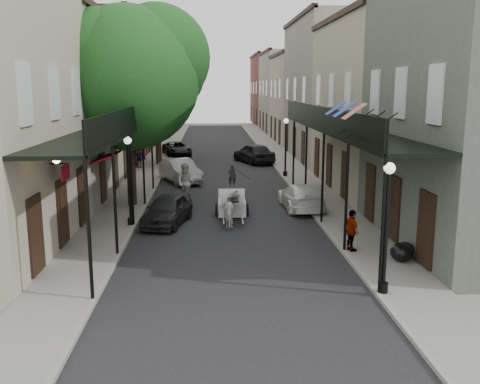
{
  "coord_description": "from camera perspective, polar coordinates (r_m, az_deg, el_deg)",
  "views": [
    {
      "loc": [
        -0.72,
        -16.01,
        5.85
      ],
      "look_at": [
        0.46,
        5.33,
        1.6
      ],
      "focal_mm": 40.0,
      "sensor_mm": 36.0,
      "label": 1
    }
  ],
  "objects": [
    {
      "name": "trash_bags",
      "position": [
        18.81,
        16.96,
        -6.06
      ],
      "size": [
        0.99,
        1.14,
        0.62
      ],
      "color": "black",
      "rests_on": "sidewalk_right"
    },
    {
      "name": "tree_far",
      "position": [
        40.34,
        -8.33,
        11.11
      ],
      "size": [
        6.45,
        6.0,
        8.61
      ],
      "color": "#382619",
      "rests_on": "sidewalk_left"
    },
    {
      "name": "pedestrian_sidewalk_right",
      "position": [
        19.2,
        11.83,
        -4.06
      ],
      "size": [
        0.57,
        0.93,
        1.48
      ],
      "primitive_type": "imported",
      "rotation": [
        0.0,
        0.0,
        1.83
      ],
      "color": "gray",
      "rests_on": "sidewalk_right"
    },
    {
      "name": "car_right_far",
      "position": [
        41.32,
        1.47,
        4.18
      ],
      "size": [
        3.34,
        4.91,
        1.55
      ],
      "primitive_type": "imported",
      "rotation": [
        0.0,
        0.0,
        3.51
      ],
      "color": "black",
      "rests_on": "ground"
    },
    {
      "name": "sidewalk_right",
      "position": [
        36.92,
        5.79,
        2.16
      ],
      "size": [
        2.2,
        90.0,
        0.12
      ],
      "primitive_type": "cube",
      "color": "gray",
      "rests_on": "ground"
    },
    {
      "name": "carriage",
      "position": [
        24.78,
        -0.89,
        -0.17
      ],
      "size": [
        1.54,
        2.17,
        2.43
      ],
      "rotation": [
        0.0,
        0.0,
        -0.02
      ],
      "color": "black",
      "rests_on": "ground"
    },
    {
      "name": "gallery_left",
      "position": [
        23.41,
        -13.25,
        6.55
      ],
      "size": [
        2.2,
        18.05,
        4.88
      ],
      "color": "black",
      "rests_on": "sidewalk_left"
    },
    {
      "name": "lamppost_right_far",
      "position": [
        34.56,
        4.89,
        4.89
      ],
      "size": [
        0.32,
        0.32,
        3.71
      ],
      "color": "black",
      "rests_on": "sidewalk_right"
    },
    {
      "name": "road",
      "position": [
        36.49,
        -1.99,
        2.02
      ],
      "size": [
        8.0,
        90.0,
        0.01
      ],
      "primitive_type": "cube",
      "color": "black",
      "rests_on": "ground"
    },
    {
      "name": "car_right_near",
      "position": [
        25.91,
        6.5,
        -0.48
      ],
      "size": [
        1.9,
        4.31,
        1.23
      ],
      "primitive_type": "imported",
      "rotation": [
        0.0,
        0.0,
        3.18
      ],
      "color": "white",
      "rests_on": "ground"
    },
    {
      "name": "building_row_left",
      "position": [
        46.68,
        -13.09,
        10.22
      ],
      "size": [
        5.0,
        80.0,
        10.5
      ],
      "primitive_type": "cube",
      "color": "#A19681",
      "rests_on": "ground"
    },
    {
      "name": "sidewalk_left",
      "position": [
        36.72,
        -9.82,
        2.0
      ],
      "size": [
        2.2,
        90.0,
        0.12
      ],
      "primitive_type": "cube",
      "color": "gray",
      "rests_on": "ground"
    },
    {
      "name": "pedestrian_walking",
      "position": [
        27.44,
        -5.79,
        1.0
      ],
      "size": [
        1.18,
        1.06,
        1.99
      ],
      "primitive_type": "imported",
      "rotation": [
        0.0,
        0.0,
        -0.38
      ],
      "color": "beige",
      "rests_on": "ground"
    },
    {
      "name": "ground",
      "position": [
        17.06,
        -0.57,
        -8.81
      ],
      "size": [
        140.0,
        140.0,
        0.0
      ],
      "primitive_type": "plane",
      "color": "gray",
      "rests_on": "ground"
    },
    {
      "name": "lamppost_right_near",
      "position": [
        15.29,
        15.34,
        -3.55
      ],
      "size": [
        0.32,
        0.32,
        3.71
      ],
      "color": "black",
      "rests_on": "sidewalk_right"
    },
    {
      "name": "car_left_near",
      "position": [
        23.09,
        -7.76,
        -1.88
      ],
      "size": [
        2.31,
        4.03,
        1.29
      ],
      "primitive_type": "imported",
      "rotation": [
        0.0,
        0.0,
        -0.22
      ],
      "color": "black",
      "rests_on": "ground"
    },
    {
      "name": "pedestrian_sidewalk_left",
      "position": [
        38.59,
        -10.73,
        3.7
      ],
      "size": [
        1.12,
        0.78,
        1.59
      ],
      "primitive_type": "imported",
      "rotation": [
        0.0,
        0.0,
        3.33
      ],
      "color": "gray",
      "rests_on": "sidewalk_left"
    },
    {
      "name": "lamppost_left",
      "position": [
        22.59,
        -11.73,
        1.32
      ],
      "size": [
        0.32,
        0.32,
        3.71
      ],
      "color": "black",
      "rests_on": "sidewalk_left"
    },
    {
      "name": "gallery_right",
      "position": [
        23.71,
        10.35,
        6.72
      ],
      "size": [
        2.2,
        18.05,
        4.88
      ],
      "color": "black",
      "rests_on": "sidewalk_right"
    },
    {
      "name": "building_row_right",
      "position": [
        46.95,
        8.43,
        10.39
      ],
      "size": [
        5.0,
        80.0,
        10.5
      ],
      "primitive_type": "cube",
      "color": "gray",
      "rests_on": "ground"
    },
    {
      "name": "car_left_far",
      "position": [
        45.95,
        -6.76,
        4.6
      ],
      "size": [
        2.97,
        4.67,
        1.2
      ],
      "primitive_type": "imported",
      "rotation": [
        0.0,
        0.0,
        0.24
      ],
      "color": "black",
      "rests_on": "ground"
    },
    {
      "name": "horse",
      "position": [
        22.61,
        -0.75,
        -1.85
      ],
      "size": [
        0.81,
        1.74,
        1.46
      ],
      "primitive_type": "imported",
      "rotation": [
        0.0,
        0.0,
        3.12
      ],
      "color": "silver",
      "rests_on": "ground"
    },
    {
      "name": "tree_near",
      "position": [
        26.42,
        -10.99,
        12.43
      ],
      "size": [
        7.31,
        6.8,
        9.63
      ],
      "color": "#382619",
      "rests_on": "sidewalk_left"
    },
    {
      "name": "car_left_mid",
      "position": [
        33.14,
        -6.38,
        2.26
      ],
      "size": [
        3.06,
        4.58,
        1.43
      ],
      "primitive_type": "imported",
      "rotation": [
        0.0,
        0.0,
        0.4
      ],
      "color": "gray",
      "rests_on": "ground"
    }
  ]
}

